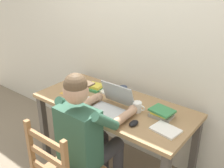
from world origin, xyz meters
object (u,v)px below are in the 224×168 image
Objects in this scene: laptop at (112,105)px; coffee_mug_dark at (123,91)px; desk at (114,113)px; seated_person at (88,133)px; computer_mouse at (134,123)px; coffee_mug_white at (137,107)px; landscape_photo_print at (67,93)px; book_stack_main at (162,113)px; book_stack_side at (95,87)px.

laptop reaches higher than coffee_mug_dark.
coffee_mug_dark is (-0.03, 0.19, 0.15)m from desk.
desk is 1.22× the size of seated_person.
coffee_mug_white is (-0.10, 0.20, 0.03)m from computer_mouse.
desk is at bearing -177.42° from coffee_mug_white.
laptop is at bearing -2.16° from landscape_photo_print.
landscape_photo_print is (-0.46, -0.32, -0.04)m from coffee_mug_dark.
laptop is 0.44m from book_stack_main.
book_stack_side is (-0.80, 0.05, -0.01)m from book_stack_main.
seated_person reaches higher than book_stack_side.
coffee_mug_white is at bearing 6.56° from landscape_photo_print.
desk is 0.38m from book_stack_side.
laptop reaches higher than book_stack_side.
desk is at bearing 10.33° from landscape_photo_print.
desk is at bearing -19.09° from book_stack_side.
seated_person is 7.44× the size of book_stack_side.
book_stack_main is at bearing 7.95° from desk.
desk is 0.48m from book_stack_main.
coffee_mug_white is (0.19, 0.12, -0.01)m from laptop.
laptop reaches higher than desk.
book_stack_side is 1.28× the size of landscape_photo_print.
desk is at bearing 98.21° from seated_person.
computer_mouse is 0.77× the size of landscape_photo_print.
coffee_mug_white is 0.34m from coffee_mug_dark.
landscape_photo_print is at bearing -122.58° from book_stack_side.
landscape_photo_print is at bearing 151.86° from seated_person.
laptop is 2.54× the size of landscape_photo_print.
landscape_photo_print is (-0.74, -0.13, -0.04)m from coffee_mug_white.
computer_mouse is 0.54m from coffee_mug_dark.
landscape_photo_print is (-0.55, -0.01, -0.05)m from laptop.
computer_mouse is 0.85× the size of coffee_mug_white.
landscape_photo_print reaches higher than desk.
landscape_photo_print is (-0.55, 0.30, 0.08)m from seated_person.
laptop is 0.56m from landscape_photo_print.
book_stack_main is (0.49, -0.13, -0.01)m from coffee_mug_dark.
seated_person is at bearing -31.80° from landscape_photo_print.
laptop is 1.59× the size of book_stack_main.
desk is 0.29m from coffee_mug_white.
coffee_mug_dark reaches higher than book_stack_side.
seated_person reaches higher than desk.
laptop is (-0.00, 0.31, 0.13)m from seated_person.
coffee_mug_dark is 0.51m from book_stack_main.
coffee_mug_dark is (-0.09, 0.30, -0.01)m from laptop.
computer_mouse is 0.28m from book_stack_main.
coffee_mug_dark reaches higher than desk.
computer_mouse is at bearing -15.29° from laptop.
computer_mouse is (0.29, 0.23, 0.09)m from seated_person.
book_stack_main is (0.11, 0.25, 0.02)m from computer_mouse.
coffee_mug_white is 0.98× the size of coffee_mug_dark.
laptop is at bearing -61.24° from desk.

